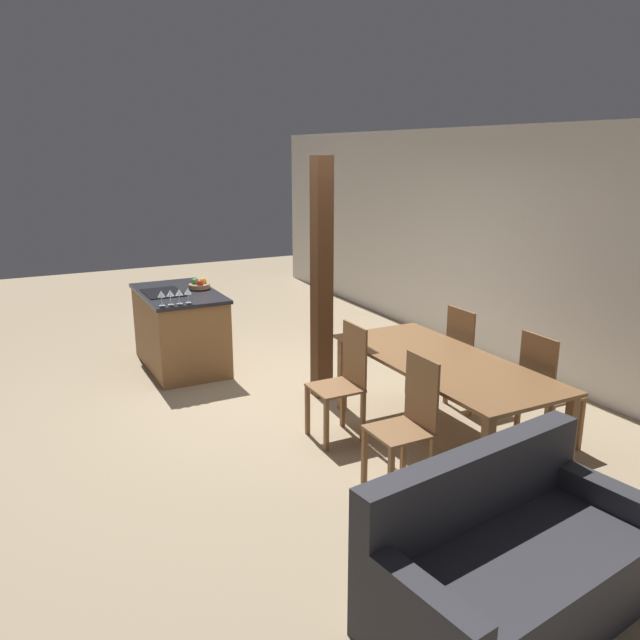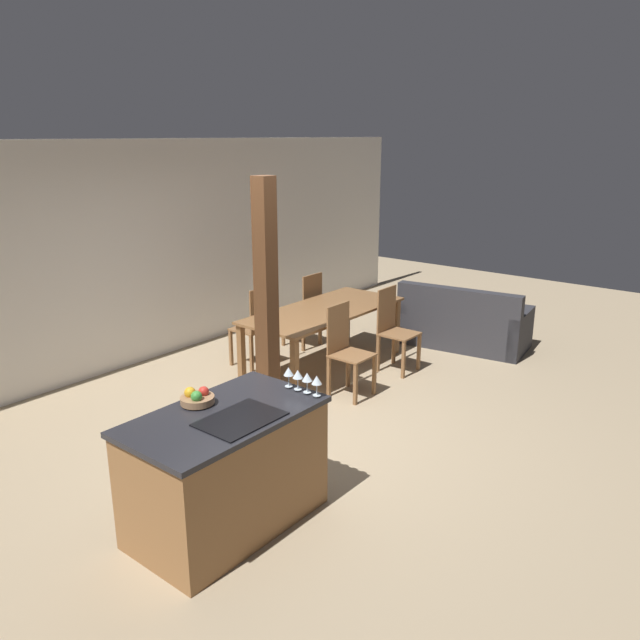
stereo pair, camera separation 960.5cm
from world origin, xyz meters
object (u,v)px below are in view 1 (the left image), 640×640
at_px(wine_glass_end, 188,292).
at_px(kitchen_island, 180,329).
at_px(dining_table, 443,370).
at_px(dining_chair_near_left, 343,380).
at_px(dining_chair_near_right, 408,422).
at_px(couch, 510,566).
at_px(fruit_bowl, 199,285).
at_px(wine_glass_middle, 170,293).
at_px(timber_post, 322,281).
at_px(wine_glass_far, 179,293).
at_px(dining_chair_far_left, 468,357).
at_px(dining_chair_far_right, 545,390).
at_px(wine_glass_near, 161,294).

bearing_deg(wine_glass_end, kitchen_island, 175.09).
xyz_separation_m(dining_table, dining_chair_near_left, (-0.48, -0.68, -0.14)).
height_order(dining_chair_near_right, couch, dining_chair_near_right).
xyz_separation_m(fruit_bowl, wine_glass_end, (0.64, -0.31, 0.08)).
bearing_deg(wine_glass_middle, couch, 9.98).
bearing_deg(couch, timber_post, 72.67).
xyz_separation_m(fruit_bowl, timber_post, (1.55, 0.78, 0.25)).
height_order(wine_glass_far, timber_post, timber_post).
bearing_deg(dining_chair_far_left, dining_chair_far_right, -180.00).
distance_m(kitchen_island, dining_chair_far_left, 3.26).
distance_m(fruit_bowl, wine_glass_middle, 0.81).
bearing_deg(wine_glass_near, wine_glass_middle, 90.00).
distance_m(kitchen_island, wine_glass_middle, 0.88).
height_order(dining_chair_near_right, timber_post, timber_post).
height_order(fruit_bowl, dining_chair_far_left, fruit_bowl).
distance_m(wine_glass_near, wine_glass_far, 0.18).
bearing_deg(kitchen_island, wine_glass_end, -4.91).
xyz_separation_m(dining_table, timber_post, (-1.41, -0.41, 0.53)).
relative_size(wine_glass_middle, wine_glass_end, 1.00).
bearing_deg(couch, dining_chair_far_right, 31.47).
height_order(fruit_bowl, timber_post, timber_post).
distance_m(wine_glass_middle, couch, 4.27).
bearing_deg(dining_chair_near_left, wine_glass_end, -156.28).
xyz_separation_m(wine_glass_end, dining_chair_far_left, (1.84, 2.18, -0.50)).
relative_size(couch, timber_post, 0.73).
xyz_separation_m(wine_glass_end, couch, (4.14, 0.55, -0.73)).
distance_m(wine_glass_end, couch, 4.24).
height_order(wine_glass_near, dining_table, wine_glass_near).
xyz_separation_m(couch, timber_post, (-3.23, 0.54, 0.91)).
xyz_separation_m(dining_table, dining_chair_far_left, (-0.48, 0.68, -0.14)).
relative_size(wine_glass_near, dining_chair_far_left, 0.16).
distance_m(kitchen_island, dining_chair_far_right, 4.04).
height_order(dining_chair_near_left, couch, dining_chair_near_left).
distance_m(wine_glass_far, timber_post, 1.50).
height_order(kitchen_island, dining_table, kitchen_island).
bearing_deg(kitchen_island, dining_table, 26.04).
distance_m(kitchen_island, fruit_bowl, 0.56).
xyz_separation_m(dining_chair_far_left, timber_post, (-0.93, -1.09, 0.67)).
bearing_deg(wine_glass_middle, dining_chair_far_left, 52.02).
xyz_separation_m(dining_chair_far_left, dining_chair_far_right, (0.96, 0.00, 0.00)).
bearing_deg(dining_chair_far_right, timber_post, 29.95).
bearing_deg(timber_post, couch, -9.53).
distance_m(dining_chair_near_left, couch, 2.32).
bearing_deg(wine_glass_far, dining_chair_near_left, 26.07).
bearing_deg(wine_glass_middle, wine_glass_near, -90.00).
relative_size(wine_glass_near, dining_chair_near_right, 0.16).
bearing_deg(wine_glass_near, kitchen_island, 152.23).
distance_m(kitchen_island, dining_chair_near_right, 3.51).
relative_size(dining_chair_near_right, dining_chair_far_right, 1.00).
distance_m(kitchen_island, timber_post, 2.00).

